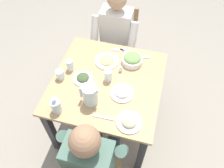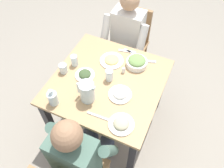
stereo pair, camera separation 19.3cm
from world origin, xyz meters
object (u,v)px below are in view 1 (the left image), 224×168
(plate_fries, at_px, (107,60))
(plate_dolmas, at_px, (83,78))
(plate_beans, at_px, (129,122))
(salt_shaker, at_px, (121,69))
(diner_near, at_px, (114,41))
(water_pitcher, at_px, (90,95))
(plate_yoghurt, at_px, (122,92))
(diner_far, at_px, (94,154))
(oil_carafe, at_px, (56,106))
(water_glass_by_pitcher, at_px, (108,76))
(water_glass_far_right, at_px, (60,75))
(chair_near, at_px, (118,39))
(dining_table, at_px, (107,89))
(salad_bowl, at_px, (132,59))
(water_glass_near_left, at_px, (70,65))

(plate_fries, xyz_separation_m, plate_dolmas, (0.14, 0.26, 0.00))
(plate_beans, relative_size, salt_shaker, 3.69)
(diner_near, relative_size, water_pitcher, 6.15)
(plate_yoghurt, bearing_deg, plate_dolmas, -9.93)
(diner_far, xyz_separation_m, plate_dolmas, (0.29, -0.59, 0.11))
(plate_beans, height_order, oil_carafe, oil_carafe)
(plate_fries, bearing_deg, diner_near, -85.11)
(water_glass_by_pitcher, distance_m, salt_shaker, 0.15)
(diner_near, xyz_separation_m, salt_shaker, (-0.19, 0.47, 0.12))
(water_pitcher, xyz_separation_m, water_glass_far_right, (0.34, -0.17, -0.05))
(plate_beans, relative_size, water_glass_by_pitcher, 1.77)
(plate_dolmas, distance_m, oil_carafe, 0.37)
(plate_dolmas, bearing_deg, diner_near, -99.60)
(plate_beans, bearing_deg, salt_shaker, -69.17)
(chair_near, distance_m, plate_fries, 0.65)
(plate_fries, bearing_deg, dining_table, 105.84)
(water_pitcher, height_order, oil_carafe, water_pitcher)
(plate_fries, xyz_separation_m, plate_yoghurt, (-0.22, 0.32, 0.00))
(water_glass_by_pitcher, xyz_separation_m, salt_shaker, (-0.08, -0.13, -0.03))
(water_glass_far_right, bearing_deg, plate_dolmas, -169.20)
(plate_dolmas, bearing_deg, diner_far, 116.13)
(salad_bowl, relative_size, plate_beans, 0.97)
(water_pitcher, xyz_separation_m, water_glass_near_left, (0.29, -0.28, -0.04))
(water_pitcher, distance_m, plate_beans, 0.37)
(diner_near, bearing_deg, dining_table, 98.95)
(plate_fries, bearing_deg, oil_carafe, 69.07)
(diner_near, distance_m, plate_dolmas, 0.67)
(water_glass_near_left, bearing_deg, salad_bowl, -156.19)
(dining_table, xyz_separation_m, water_glass_far_right, (0.40, 0.07, 0.16))
(plate_yoghurt, bearing_deg, salt_shaker, -73.84)
(plate_yoghurt, height_order, water_glass_near_left, water_glass_near_left)
(diner_near, height_order, water_glass_near_left, diner_near)
(water_glass_far_right, xyz_separation_m, water_glass_near_left, (-0.05, -0.12, 0.01))
(dining_table, relative_size, oil_carafe, 5.77)
(salad_bowl, bearing_deg, diner_far, 84.57)
(water_glass_far_right, bearing_deg, plate_fries, -138.90)
(plate_dolmas, xyz_separation_m, water_glass_far_right, (0.19, 0.04, 0.03))
(plate_yoghurt, distance_m, plate_beans, 0.28)
(dining_table, relative_size, water_glass_near_left, 8.73)
(plate_yoghurt, height_order, plate_beans, same)
(diner_far, relative_size, water_glass_near_left, 10.76)
(plate_fries, xyz_separation_m, oil_carafe, (0.23, 0.61, 0.04))
(diner_far, distance_m, water_pitcher, 0.45)
(water_pitcher, height_order, plate_beans, water_pitcher)
(salad_bowl, height_order, water_glass_far_right, salad_bowl)
(water_glass_far_right, bearing_deg, plate_yoghurt, 177.22)
(chair_near, bearing_deg, water_pitcher, 91.65)
(diner_near, relative_size, plate_beans, 5.87)
(dining_table, relative_size, plate_yoghurt, 4.84)
(salad_bowl, distance_m, water_glass_near_left, 0.57)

